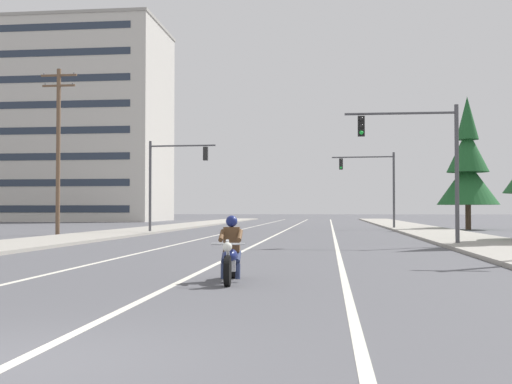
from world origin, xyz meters
The scene contains 13 objects.
ground_plane centered at (0.00, 0.00, 0.00)m, with size 400.00×400.00×0.00m, color #515156.
lane_stripe_center centered at (-0.05, 45.00, 0.00)m, with size 0.16×100.00×0.01m, color beige.
lane_stripe_left centered at (-3.65, 45.00, 0.00)m, with size 0.16×100.00×0.01m, color beige.
lane_stripe_right centered at (3.56, 45.00, 0.00)m, with size 0.16×100.00×0.01m, color beige.
sidewalk_kerb_right centered at (10.22, 40.00, 0.07)m, with size 4.40×110.00×0.14m, color #9E998E.
sidewalk_kerb_left centered at (-10.22, 40.00, 0.07)m, with size 4.40×110.00×0.14m, color #9E998E.
motorcycle_with_rider centered at (1.07, 7.61, 0.59)m, with size 0.70×2.19×1.46m.
traffic_signal_near_right centered at (7.40, 22.21, 4.10)m, with size 4.95×0.37×6.20m.
traffic_signal_near_left centered at (-7.40, 35.13, 4.08)m, with size 4.58×0.37×6.20m.
traffic_signal_mid_right centered at (7.03, 45.62, 4.11)m, with size 5.04×0.48×6.20m.
utility_pole_left_near centered at (-13.52, 31.44, 5.58)m, with size 2.32×0.26×10.38m.
conifer_tree_right_verge_far centered at (14.19, 45.27, 4.84)m, with size 4.80×4.80×10.57m.
apartment_building_far_left_block centered at (-31.67, 77.62, 13.46)m, with size 24.77×15.16×26.91m.
Camera 1 is at (3.20, -6.20, 1.60)m, focal length 44.39 mm.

